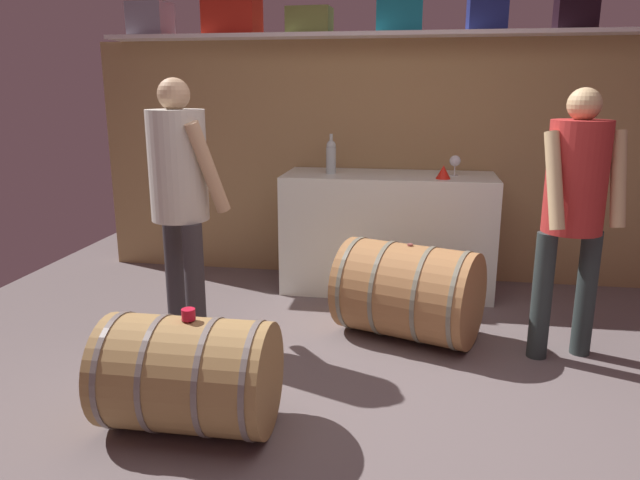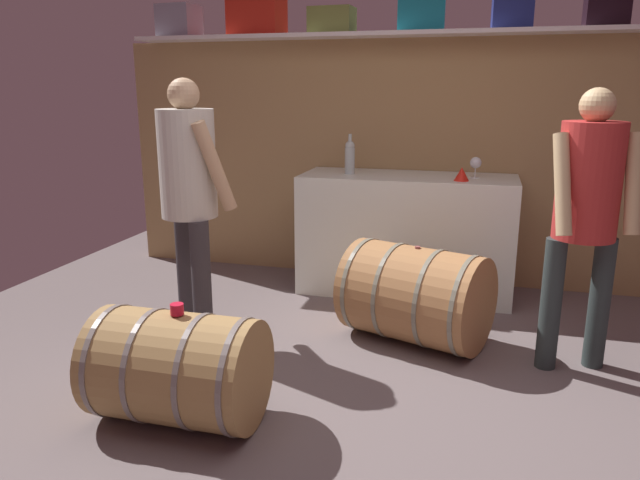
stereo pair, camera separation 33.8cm
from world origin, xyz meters
TOP-DOWN VIEW (x-y plane):
  - ground_plane at (0.00, 0.60)m, footprint 6.29×8.02m
  - back_wall_panel at (0.00, 2.41)m, footprint 5.09×0.10m
  - high_shelf_board at (0.00, 2.26)m, footprint 4.68×0.40m
  - toolcase_grey at (-2.02, 2.26)m, footprint 0.33×0.29m
  - toolcase_red at (-1.32, 2.26)m, footprint 0.46×0.30m
  - toolcase_olive at (-0.69, 2.26)m, footprint 0.35×0.25m
  - toolcase_teal at (0.02, 2.26)m, footprint 0.36×0.21m
  - toolcase_navy at (0.68, 2.26)m, footprint 0.30×0.21m
  - toolcase_black at (1.31, 2.26)m, footprint 0.30×0.20m
  - work_cabinet at (-0.01, 2.02)m, footprint 1.65×0.65m
  - wine_bottle_clear at (-0.47, 2.00)m, footprint 0.08×0.08m
  - wine_glass at (0.49, 2.04)m, footprint 0.09×0.09m
  - red_funnel at (0.40, 1.86)m, footprint 0.11×0.11m
  - wine_barrel_near at (-0.82, -0.21)m, footprint 0.81×0.56m
  - wine_barrel_far at (0.18, 1.06)m, footprint 1.02×0.87m
  - tasting_cup at (-0.81, -0.21)m, footprint 0.06×0.06m
  - winemaker_pouring at (-1.22, 0.76)m, footprint 0.54×0.54m
  - visitor_tasting at (1.11, 0.92)m, footprint 0.51×0.45m

SIDE VIEW (x-z plane):
  - ground_plane at x=0.00m, z-range -0.02..0.00m
  - wine_barrel_near at x=-0.82m, z-range 0.00..0.56m
  - wine_barrel_far at x=0.18m, z-range 0.00..0.63m
  - work_cabinet at x=-0.01m, z-range 0.00..0.94m
  - tasting_cup at x=-0.81m, z-range 0.56..0.61m
  - visitor_tasting at x=1.11m, z-range 0.18..1.79m
  - red_funnel at x=0.40m, z-range 0.94..1.04m
  - back_wall_panel at x=0.00m, z-range 0.00..1.98m
  - winemaker_pouring at x=-1.22m, z-range 0.19..1.85m
  - wine_glass at x=0.49m, z-range 0.97..1.13m
  - wine_bottle_clear at x=-0.47m, z-range 0.92..1.23m
  - high_shelf_board at x=0.00m, z-range 1.98..2.01m
  - toolcase_olive at x=-0.69m, z-range 2.01..2.21m
  - toolcase_grey at x=-2.02m, z-range 2.01..2.27m
  - toolcase_teal at x=0.02m, z-range 2.01..2.28m
  - toolcase_red at x=-1.32m, z-range 2.01..2.31m
  - toolcase_black at x=1.31m, z-range 2.01..2.33m
  - toolcase_navy at x=0.68m, z-range 2.01..2.34m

